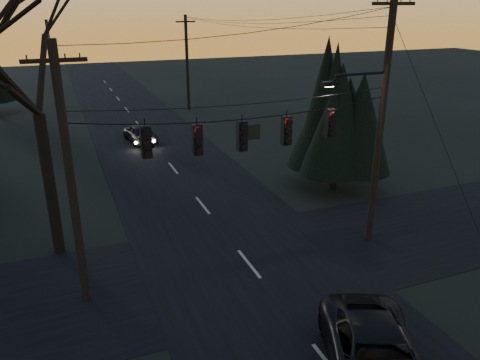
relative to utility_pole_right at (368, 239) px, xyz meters
name	(u,v)px	position (x,y,z in m)	size (l,w,h in m)	color
main_road	(182,179)	(-5.50, 10.00, 0.01)	(8.00, 120.00, 0.02)	black
cross_road	(249,264)	(-5.50, 0.00, 0.01)	(60.00, 7.00, 0.02)	black
utility_pole_right	(368,239)	(0.00, 0.00, 0.00)	(5.00, 0.30, 10.00)	black
utility_pole_left	(87,298)	(-11.50, 0.00, 0.00)	(1.80, 0.30, 8.50)	black
utility_pole_far_r	(189,110)	(0.00, 28.00, 0.00)	(1.80, 0.30, 8.50)	black
utility_pole_far_l	(58,103)	(-11.50, 36.00, 0.00)	(0.30, 0.30, 8.00)	black
span_signal_assembly	(244,134)	(-5.74, 0.00, 5.21)	(11.50, 0.44, 1.63)	black
bare_tree_left	(29,49)	(-12.24, 3.73, 7.92)	(9.93, 9.93, 11.33)	black
evergreen_right	(339,103)	(1.77, 5.62, 4.69)	(3.85, 3.85, 8.19)	black
suv_near	(376,359)	(-4.70, -6.71, 0.72)	(2.39, 5.19, 1.44)	black
sedan_oncoming_a	(140,133)	(-6.30, 18.56, 0.69)	(1.62, 4.03, 1.37)	black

